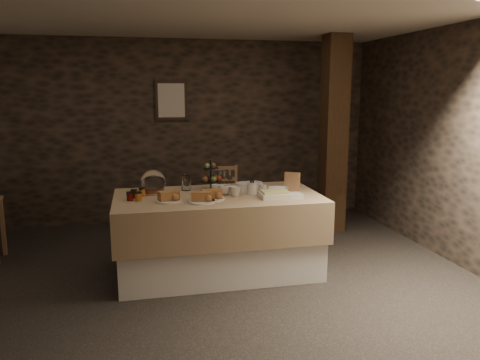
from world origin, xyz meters
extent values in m
cube|color=black|center=(0.00, 0.00, 0.00)|extent=(5.50, 5.00, 0.01)
cube|color=black|center=(0.00, 2.50, 1.30)|extent=(5.50, 0.02, 2.60)
cube|color=black|center=(0.00, -2.50, 1.30)|extent=(5.50, 0.02, 2.60)
cube|color=black|center=(2.75, 0.00, 1.30)|extent=(0.02, 5.00, 2.60)
cube|color=beige|center=(0.00, 0.00, 2.60)|extent=(5.50, 5.00, 0.01)
cube|color=silver|center=(0.15, 0.38, 0.39)|extent=(2.02, 1.04, 0.79)
cube|color=#8F7050|center=(0.15, 0.38, 0.62)|extent=(2.10, 1.12, 0.43)
cube|color=#90623B|center=(-2.20, 1.42, 0.33)|extent=(0.04, 0.04, 0.67)
cube|color=#90623B|center=(0.49, 1.84, 0.22)|extent=(0.44, 0.42, 0.05)
cube|color=#90623B|center=(0.49, 2.01, 0.68)|extent=(0.39, 0.06, 0.39)
cube|color=black|center=(1.91, 1.54, 1.30)|extent=(0.30, 0.30, 2.60)
cube|color=black|center=(-0.15, 2.47, 1.75)|extent=(0.45, 0.03, 0.55)
cube|color=beige|center=(-0.15, 2.45, 1.75)|extent=(0.37, 0.01, 0.47)
cylinder|color=silver|center=(0.45, 0.46, 0.88)|extent=(0.19, 0.19, 0.10)
cylinder|color=silver|center=(0.57, 0.54, 0.87)|extent=(0.20, 0.20, 0.08)
cylinder|color=silver|center=(0.50, 0.35, 0.89)|extent=(0.10, 0.10, 0.12)
imported|color=silver|center=(0.22, 0.39, 0.88)|extent=(0.16, 0.16, 0.10)
imported|color=silver|center=(0.31, 0.30, 0.88)|extent=(0.13, 0.13, 0.10)
cylinder|color=silver|center=(0.14, 0.46, 0.88)|extent=(0.09, 0.09, 0.09)
cylinder|color=silver|center=(0.62, 0.37, 0.88)|extent=(0.08, 0.08, 0.09)
imported|color=silver|center=(0.79, 0.36, 0.86)|extent=(0.27, 0.27, 0.05)
cylinder|color=#90623B|center=(-0.49, 0.61, 0.84)|extent=(0.26, 0.26, 0.01)
cylinder|color=brown|center=(-0.49, 0.61, 0.88)|extent=(0.22, 0.22, 0.07)
sphere|color=white|center=(-0.49, 0.61, 0.95)|extent=(0.26, 0.26, 0.26)
cylinder|color=black|center=(0.12, 0.67, 0.99)|extent=(0.02, 0.02, 0.33)
cylinder|color=black|center=(0.12, 0.67, 0.92)|extent=(0.23, 0.23, 0.01)
cylinder|color=black|center=(0.12, 0.67, 1.06)|extent=(0.16, 0.16, 0.01)
sphere|color=#567233|center=(0.18, 0.70, 0.95)|extent=(0.07, 0.07, 0.07)
sphere|color=maroon|center=(0.08, 0.71, 0.95)|extent=(0.07, 0.07, 0.07)
sphere|color=#567233|center=(0.14, 0.61, 0.95)|extent=(0.07, 0.07, 0.07)
sphere|color=brown|center=(0.06, 0.64, 0.95)|extent=(0.07, 0.07, 0.07)
sphere|color=maroon|center=(0.20, 0.63, 0.95)|extent=(0.07, 0.07, 0.07)
cylinder|color=silver|center=(-0.36, 0.20, 0.84)|extent=(0.26, 0.26, 0.01)
cube|color=olive|center=(-0.36, 0.20, 0.89)|extent=(0.22, 0.15, 0.09)
cylinder|color=silver|center=(-0.06, 0.10, 0.84)|extent=(0.26, 0.26, 0.01)
cube|color=olive|center=(-0.06, 0.10, 0.89)|extent=(0.21, 0.12, 0.09)
cylinder|color=silver|center=(0.06, 0.20, 0.84)|extent=(0.26, 0.26, 0.01)
cube|color=olive|center=(0.06, 0.20, 0.89)|extent=(0.20, 0.10, 0.09)
cylinder|color=#4E0B06|center=(-0.69, 0.42, 0.87)|extent=(0.06, 0.06, 0.07)
cylinder|color=#A65F1E|center=(-0.65, 0.29, 0.87)|extent=(0.06, 0.06, 0.07)
cylinder|color=#4E0B06|center=(-0.73, 0.32, 0.87)|extent=(0.06, 0.06, 0.07)
cylinder|color=#A65F1E|center=(-0.61, 0.49, 0.87)|extent=(0.06, 0.06, 0.07)
cube|color=silver|center=(0.69, 0.14, 0.86)|extent=(0.30, 0.22, 0.05)
cube|color=#CDC870|center=(0.69, 0.14, 0.89)|extent=(0.26, 0.18, 0.02)
cube|color=silver|center=(0.88, 0.10, 0.85)|extent=(0.14, 0.14, 0.04)
cube|color=#90623B|center=(0.96, 0.42, 0.92)|extent=(0.18, 0.14, 0.22)
cylinder|color=white|center=(-0.15, 0.69, 0.91)|extent=(0.10, 0.10, 0.16)
cylinder|color=white|center=(-0.14, 0.69, 0.90)|extent=(0.09, 0.09, 0.14)
camera|label=1|loc=(-0.64, -4.25, 1.90)|focal=35.00mm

